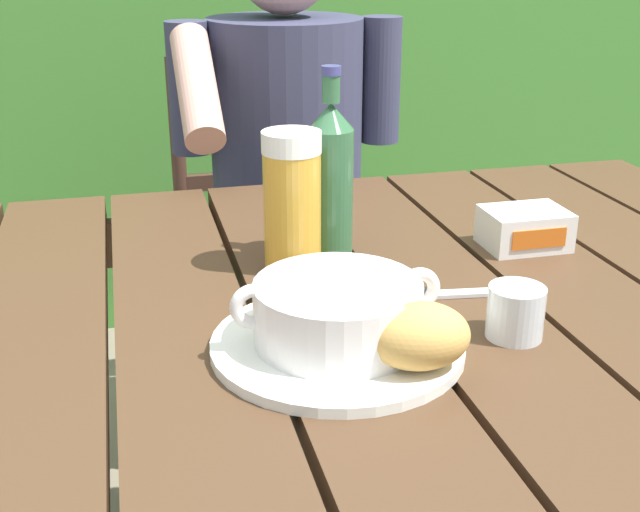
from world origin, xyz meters
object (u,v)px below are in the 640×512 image
(soup_bowl, at_px, (338,310))
(water_glass_small, at_px, (516,312))
(serving_plate, at_px, (337,345))
(chair_near_diner, at_px, (275,251))
(beer_glass, at_px, (292,202))
(bread_roll, at_px, (418,336))
(person_eating, at_px, (289,166))
(table_knife, at_px, (428,294))
(butter_tub, at_px, (524,228))
(beer_bottle, at_px, (331,179))

(soup_bowl, xyz_separation_m, water_glass_small, (0.20, -0.02, -0.02))
(serving_plate, xyz_separation_m, soup_bowl, (-0.00, 0.00, 0.04))
(soup_bowl, bearing_deg, chair_near_diner, 82.88)
(serving_plate, bearing_deg, chair_near_diner, 82.88)
(beer_glass, bearing_deg, bread_roll, -78.85)
(chair_near_diner, xyz_separation_m, person_eating, (-0.00, -0.20, 0.27))
(water_glass_small, height_order, table_knife, water_glass_small)
(person_eating, distance_m, bread_roll, 0.95)
(person_eating, height_order, beer_glass, person_eating)
(beer_glass, xyz_separation_m, table_knife, (0.14, -0.13, -0.09))
(chair_near_diner, distance_m, butter_tub, 0.92)
(beer_glass, relative_size, butter_tub, 1.62)
(serving_plate, distance_m, soup_bowl, 0.04)
(serving_plate, bearing_deg, soup_bowl, 116.57)
(serving_plate, distance_m, water_glass_small, 0.20)
(butter_tub, bearing_deg, chair_near_diner, 103.98)
(soup_bowl, bearing_deg, serving_plate, -63.43)
(water_glass_small, bearing_deg, beer_bottle, 115.41)
(beer_glass, distance_m, water_glass_small, 0.33)
(serving_plate, height_order, butter_tub, butter_tub)
(person_eating, xyz_separation_m, beer_bottle, (-0.07, -0.60, 0.15))
(person_eating, relative_size, serving_plate, 4.47)
(soup_bowl, bearing_deg, beer_glass, 89.49)
(soup_bowl, bearing_deg, table_knife, 35.80)
(chair_near_diner, bearing_deg, table_knife, -89.33)
(water_glass_small, height_order, butter_tub, water_glass_small)
(beer_glass, bearing_deg, chair_near_diner, 81.02)
(serving_plate, xyz_separation_m, water_glass_small, (0.20, -0.02, 0.02))
(beer_glass, relative_size, table_knife, 1.24)
(soup_bowl, distance_m, table_knife, 0.18)
(serving_plate, relative_size, bread_roll, 2.38)
(bread_roll, height_order, water_glass_small, bread_roll)
(bread_roll, bearing_deg, table_knife, 65.45)
(soup_bowl, bearing_deg, beer_bottle, 76.96)
(beer_glass, height_order, water_glass_small, beer_glass)
(butter_tub, bearing_deg, table_knife, -145.80)
(chair_near_diner, xyz_separation_m, table_knife, (0.01, -0.96, 0.31))
(person_eating, height_order, butter_tub, person_eating)
(table_knife, bearing_deg, serving_plate, -144.20)
(person_eating, height_order, table_knife, person_eating)
(soup_bowl, xyz_separation_m, beer_bottle, (0.06, 0.27, 0.06))
(person_eating, height_order, beer_bottle, person_eating)
(beer_glass, bearing_deg, soup_bowl, -90.51)
(soup_bowl, xyz_separation_m, butter_tub, (0.34, 0.24, -0.02))
(person_eating, xyz_separation_m, bread_roll, (-0.07, -0.94, 0.08))
(beer_glass, xyz_separation_m, water_glass_small, (0.20, -0.25, -0.06))
(bread_roll, xyz_separation_m, beer_bottle, (-0.00, 0.34, 0.07))
(butter_tub, bearing_deg, water_glass_small, -119.03)
(soup_bowl, distance_m, beer_glass, 0.24)
(serving_plate, relative_size, soup_bowl, 1.19)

